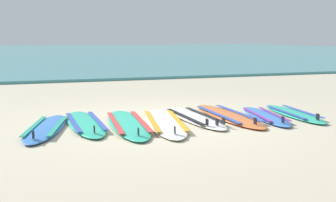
% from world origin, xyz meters
% --- Properties ---
extents(ground_plane, '(80.00, 80.00, 0.00)m').
position_xyz_m(ground_plane, '(0.00, 0.00, 0.00)').
color(ground_plane, '#C1B599').
extents(sea, '(80.00, 60.00, 0.10)m').
position_xyz_m(sea, '(0.00, 36.98, 0.05)').
color(sea, teal).
rests_on(sea, ground).
extents(surfboard_0, '(1.00, 2.21, 0.18)m').
position_xyz_m(surfboard_0, '(-2.06, -0.03, 0.04)').
color(surfboard_0, '#3875CC').
rests_on(surfboard_0, ground).
extents(surfboard_1, '(0.69, 2.33, 0.18)m').
position_xyz_m(surfboard_1, '(-1.41, 0.13, 0.04)').
color(surfboard_1, '#2DB793').
rests_on(surfboard_1, ground).
extents(surfboard_2, '(0.75, 2.54, 0.18)m').
position_xyz_m(surfboard_2, '(-0.70, -0.14, 0.04)').
color(surfboard_2, '#2DB793').
rests_on(surfboard_2, ground).
extents(surfboard_3, '(0.99, 2.58, 0.18)m').
position_xyz_m(surfboard_3, '(-0.06, -0.22, 0.04)').
color(surfboard_3, silver).
rests_on(surfboard_3, ground).
extents(surfboard_4, '(0.71, 2.29, 0.18)m').
position_xyz_m(surfboard_4, '(0.59, 0.02, 0.04)').
color(surfboard_4, white).
rests_on(surfboard_4, ground).
extents(surfboard_5, '(0.70, 2.51, 0.18)m').
position_xyz_m(surfboard_5, '(1.27, 0.00, 0.04)').
color(surfboard_5, orange).
rests_on(surfboard_5, ground).
extents(surfboard_6, '(0.76, 1.99, 0.18)m').
position_xyz_m(surfboard_6, '(1.92, -0.26, 0.04)').
color(surfboard_6, '#3875CC').
rests_on(surfboard_6, ground).
extents(surfboard_7, '(0.63, 2.03, 0.18)m').
position_xyz_m(surfboard_7, '(2.59, -0.21, 0.04)').
color(surfboard_7, '#2DB793').
rests_on(surfboard_7, ground).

